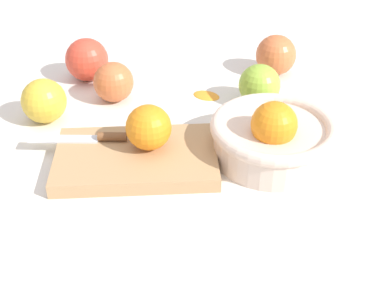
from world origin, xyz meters
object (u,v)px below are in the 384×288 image
Objects in this scene: cutting_board at (136,158)px; apple_front_left at (259,85)px; orange_on_board at (149,127)px; apple_front_right at (114,82)px; knife at (91,138)px; bowl at (273,136)px; apple_front_right_2 at (87,60)px; apple_front_left_2 at (276,55)px; apple_front_right_3 at (44,101)px.

cutting_board is 0.28m from apple_front_left.
apple_front_right is at bearing -83.05° from orange_on_board.
apple_front_right is (-0.06, -0.16, 0.01)m from knife.
bowl reaches higher than orange_on_board.
knife is at bearing 13.30° from apple_front_left.
orange_on_board reaches higher than knife.
apple_front_right_2 is at bearing -83.02° from cutting_board.
apple_front_left_2 is (-0.33, -0.02, 0.00)m from apple_front_right.
apple_front_right_2 is 0.34m from apple_front_left.
cutting_board is 2.94× the size of apple_front_right_2.
apple_front_right is at bearing -162.24° from apple_front_right_3.
apple_front_left_2 is (-0.37, 0.08, -0.00)m from apple_front_right_2.
orange_on_board is 0.46× the size of knife.
apple_front_right is at bearing -89.79° from cutting_board.
cutting_board is 3.34× the size of apple_front_right.
bowl is 1.28× the size of knife.
cutting_board is 0.21m from apple_front_right_3.
apple_front_left_2 reaches higher than apple_front_left.
orange_on_board is (-0.02, -0.01, 0.05)m from cutting_board.
bowl reaches higher than apple_front_right_3.
apple_front_right_3 is (0.45, 0.06, -0.00)m from apple_front_left_2.
apple_front_left is at bearing -152.96° from orange_on_board.
knife is at bearing 69.28° from apple_front_right.
apple_front_left_2 is at bearing 168.15° from apple_front_right_2.
apple_front_right_3 reaches higher than cutting_board.
apple_front_left is (-0.29, 0.18, -0.00)m from apple_front_right_2.
apple_front_left is at bearing -153.36° from cutting_board.
apple_front_left_2 is at bearing -172.30° from apple_front_right_3.
bowl is 0.29m from apple_front_left_2.
apple_front_right_2 is 0.16m from apple_front_right_3.
bowl is 0.28m from knife.
orange_on_board reaches higher than apple_front_right_2.
bowl is 0.42m from apple_front_right_2.
knife is (0.08, -0.04, -0.03)m from orange_on_board.
bowl reaches higher than cutting_board.
apple_front_left is at bearing 147.66° from apple_front_right_2.
knife is at bearing -40.68° from cutting_board.
apple_front_right_3 is at bearing 17.76° from apple_front_right.
apple_front_right_2 reaches higher than apple_front_right_3.
apple_front_left is 0.13m from apple_front_left_2.
apple_front_right_3 is (0.33, -0.21, -0.00)m from bowl.
apple_front_right_2 is at bearing -78.37° from orange_on_board.
cutting_board is 3.20× the size of apple_front_right_3.
apple_front_right is 0.92× the size of apple_front_left_2.
orange_on_board reaches higher than apple_front_left.
orange_on_board is at bearing 96.95° from apple_front_right.
apple_front_right reaches higher than cutting_board.
orange_on_board is 0.93× the size of apple_front_left.
apple_front_right_2 is at bearing -69.33° from apple_front_right.
apple_front_left is at bearing 173.26° from apple_front_right_3.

